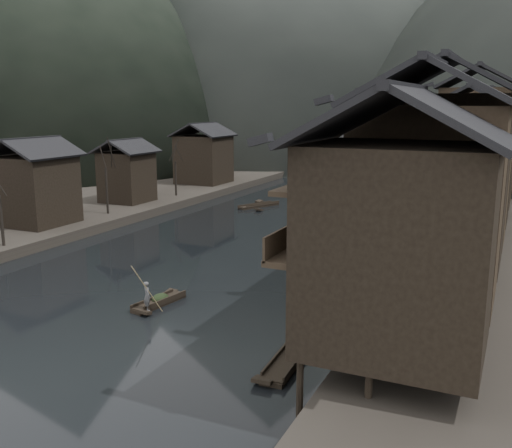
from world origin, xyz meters
The scene contains 12 objects.
water centered at (0.00, 0.00, 0.00)m, with size 300.00×300.00×0.00m, color black.
left_bank centered at (-35.00, 40.00, 0.60)m, with size 40.00×200.00×1.20m, color #2D2823.
stilt_houses centered at (17.28, 19.26, 8.92)m, with size 9.00×67.60×16.21m.
left_houses centered at (-20.50, 20.12, 5.66)m, with size 8.10×53.20×8.73m.
bare_trees centered at (-17.00, 10.01, 5.95)m, with size 3.44×44.62×6.88m.
moored_sampans centered at (11.80, 15.62, 0.20)m, with size 3.10×49.37×0.46m.
midriver_boats centered at (-1.57, 52.98, 0.20)m, with size 10.22×46.45×0.45m.
stone_bridge centered at (0.00, 72.00, 5.11)m, with size 40.00×6.00×9.00m.
hero_sampan centered at (1.61, -1.90, 0.20)m, with size 1.55×4.49×0.43m.
cargo_heap centered at (1.58, -1.70, 0.72)m, with size 0.97×1.27×0.58m, color black.
boatman centered at (1.86, -3.43, 1.33)m, with size 0.66×0.43×1.80m, color #5A5B5D.
bamboo_pole centered at (2.06, -3.43, 4.11)m, with size 0.06×0.06×4.34m, color #8C7A51.
Camera 1 is at (21.41, -30.05, 12.38)m, focal length 40.00 mm.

